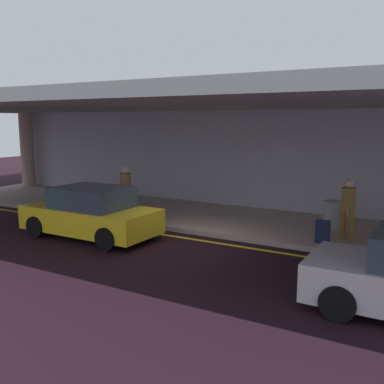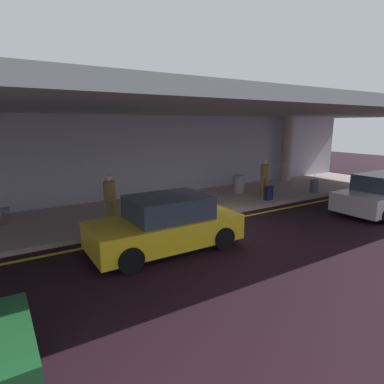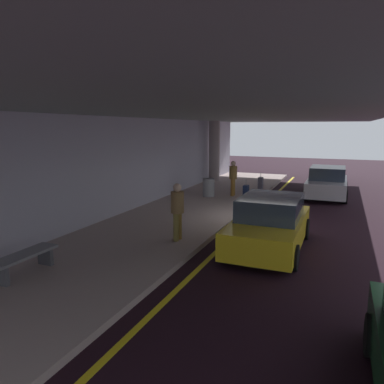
# 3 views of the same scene
# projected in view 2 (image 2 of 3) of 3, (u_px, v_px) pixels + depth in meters

# --- Properties ---
(ground_plane) EXTENTS (60.00, 60.00, 0.00)m
(ground_plane) POSITION_uv_depth(u_px,v_px,m) (227.00, 226.00, 10.88)
(ground_plane) COLOR black
(sidewalk) EXTENTS (26.00, 4.20, 0.15)m
(sidewalk) POSITION_uv_depth(u_px,v_px,m) (181.00, 205.00, 13.43)
(sidewalk) COLOR #A7928C
(sidewalk) RESTS_ON ground
(lane_stripe_yellow) EXTENTS (26.00, 0.14, 0.01)m
(lane_stripe_yellow) POSITION_uv_depth(u_px,v_px,m) (218.00, 222.00, 11.33)
(lane_stripe_yellow) COLOR yellow
(lane_stripe_yellow) RESTS_ON ground
(support_column_left_mid) EXTENTS (0.65, 0.65, 3.65)m
(support_column_left_mid) POSITION_uv_depth(u_px,v_px,m) (286.00, 149.00, 18.50)
(support_column_left_mid) COLOR #A19290
(support_column_left_mid) RESTS_ON sidewalk
(ceiling_overhang) EXTENTS (28.00, 13.20, 0.30)m
(ceiling_overhang) POSITION_uv_depth(u_px,v_px,m) (187.00, 109.00, 12.21)
(ceiling_overhang) COLOR #8F9A96
(ceiling_overhang) RESTS_ON support_column_far_left
(terminal_back_wall) EXTENTS (26.00, 0.30, 3.80)m
(terminal_back_wall) POSITION_uv_depth(u_px,v_px,m) (157.00, 157.00, 14.91)
(terminal_back_wall) COLOR #ADAABC
(terminal_back_wall) RESTS_ON ground
(car_silver) EXTENTS (4.10, 1.92, 1.50)m
(car_silver) POSITION_uv_depth(u_px,v_px,m) (383.00, 195.00, 12.38)
(car_silver) COLOR #BAB6BE
(car_silver) RESTS_ON ground
(car_yellow_taxi) EXTENTS (4.10, 1.92, 1.50)m
(car_yellow_taxi) POSITION_uv_depth(u_px,v_px,m) (166.00, 224.00, 8.71)
(car_yellow_taxi) COLOR yellow
(car_yellow_taxi) RESTS_ON ground
(traveler_with_luggage) EXTENTS (0.38, 0.38, 1.68)m
(traveler_with_luggage) POSITION_uv_depth(u_px,v_px,m) (110.00, 196.00, 10.34)
(traveler_with_luggage) COLOR olive
(traveler_with_luggage) RESTS_ON sidewalk
(person_waiting_for_ride) EXTENTS (0.38, 0.38, 1.68)m
(person_waiting_for_ride) POSITION_uv_depth(u_px,v_px,m) (264.00, 175.00, 14.59)
(person_waiting_for_ride) COLOR brown
(person_waiting_for_ride) RESTS_ON sidewalk
(suitcase_upright_primary) EXTENTS (0.36, 0.22, 0.90)m
(suitcase_upright_primary) POSITION_uv_depth(u_px,v_px,m) (314.00, 186.00, 15.38)
(suitcase_upright_primary) COLOR #565367
(suitcase_upright_primary) RESTS_ON sidewalk
(suitcase_upright_secondary) EXTENTS (0.36, 0.22, 0.90)m
(suitcase_upright_secondary) POSITION_uv_depth(u_px,v_px,m) (269.00, 193.00, 13.85)
(suitcase_upright_secondary) COLOR #152042
(suitcase_upright_secondary) RESTS_ON sidewalk
(trash_bin_steel) EXTENTS (0.56, 0.56, 0.85)m
(trash_bin_steel) POSITION_uv_depth(u_px,v_px,m) (239.00, 184.00, 15.23)
(trash_bin_steel) COLOR gray
(trash_bin_steel) RESTS_ON sidewalk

